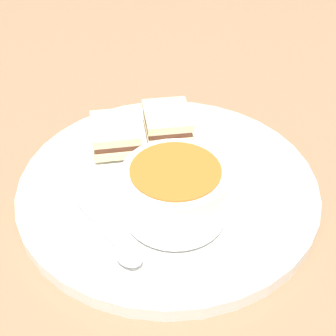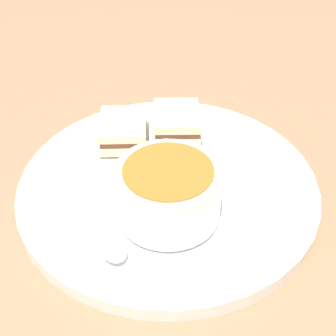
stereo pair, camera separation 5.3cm
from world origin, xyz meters
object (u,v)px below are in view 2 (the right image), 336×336
object	(u,v)px
sandwich_half_near	(177,122)
sandwich_half_far	(125,130)
spoon	(109,244)
soup_bowl	(168,192)

from	to	relation	value
sandwich_half_near	sandwich_half_far	distance (m)	0.07
sandwich_half_near	sandwich_half_far	bearing A→B (deg)	68.20
spoon	sandwich_half_near	world-z (taller)	sandwich_half_near
soup_bowl	spoon	world-z (taller)	soup_bowl
spoon	sandwich_half_far	xyz separation A→B (m)	(0.14, -0.11, 0.01)
spoon	sandwich_half_far	size ratio (longest dim) A/B	1.34
sandwich_half_near	sandwich_half_far	xyz separation A→B (m)	(0.03, 0.06, 0.00)
spoon	sandwich_half_near	xyz separation A→B (m)	(0.12, -0.17, 0.01)
soup_bowl	spoon	size ratio (longest dim) A/B	0.90
soup_bowl	sandwich_half_near	world-z (taller)	soup_bowl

